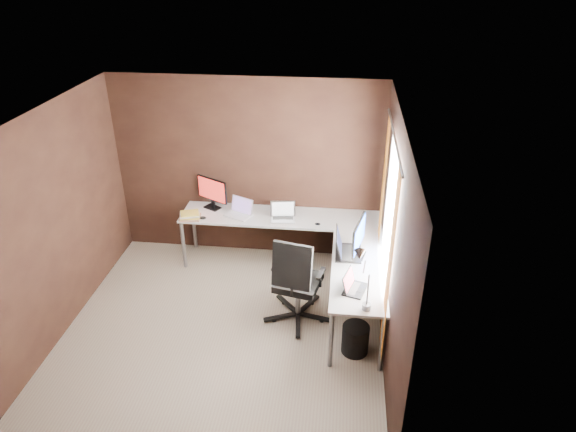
{
  "coord_description": "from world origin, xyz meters",
  "views": [
    {
      "loc": [
        1.26,
        -4.46,
        3.96
      ],
      "look_at": [
        0.64,
        0.95,
        1.03
      ],
      "focal_mm": 32.0,
      "sensor_mm": 36.0,
      "label": 1
    }
  ],
  "objects_px": {
    "laptop_black_small": "(353,286)",
    "laptop_black_big": "(345,249)",
    "desk_lamp": "(362,272)",
    "book_stack": "(190,216)",
    "laptop_silver": "(283,215)",
    "office_chair": "(297,296)",
    "monitor_right": "(359,236)",
    "laptop_white": "(240,211)",
    "monitor_left": "(212,191)",
    "wastebasket": "(355,339)",
    "drawer_pedestal": "(350,262)"
  },
  "relations": [
    {
      "from": "wastebasket",
      "to": "monitor_left",
      "type": "bearing_deg",
      "value": 137.59
    },
    {
      "from": "drawer_pedestal",
      "to": "wastebasket",
      "type": "bearing_deg",
      "value": -86.94
    },
    {
      "from": "laptop_black_big",
      "to": "book_stack",
      "type": "bearing_deg",
      "value": 71.87
    },
    {
      "from": "monitor_right",
      "to": "laptop_silver",
      "type": "height_order",
      "value": "monitor_right"
    },
    {
      "from": "laptop_black_big",
      "to": "desk_lamp",
      "type": "height_order",
      "value": "desk_lamp"
    },
    {
      "from": "monitor_right",
      "to": "laptop_black_big",
      "type": "distance_m",
      "value": 0.25
    },
    {
      "from": "laptop_black_small",
      "to": "wastebasket",
      "type": "bearing_deg",
      "value": -136.33
    },
    {
      "from": "laptop_white",
      "to": "office_chair",
      "type": "relative_size",
      "value": 0.36
    },
    {
      "from": "monitor_right",
      "to": "office_chair",
      "type": "distance_m",
      "value": 0.99
    },
    {
      "from": "drawer_pedestal",
      "to": "laptop_white",
      "type": "xyz_separation_m",
      "value": [
        -1.5,
        0.33,
        0.48
      ]
    },
    {
      "from": "monitor_left",
      "to": "wastebasket",
      "type": "xyz_separation_m",
      "value": [
        1.97,
        -1.8,
        -0.8
      ]
    },
    {
      "from": "laptop_white",
      "to": "book_stack",
      "type": "distance_m",
      "value": 0.66
    },
    {
      "from": "laptop_black_small",
      "to": "desk_lamp",
      "type": "height_order",
      "value": "desk_lamp"
    },
    {
      "from": "laptop_black_small",
      "to": "laptop_black_big",
      "type": "bearing_deg",
      "value": 24.35
    },
    {
      "from": "laptop_black_big",
      "to": "office_chair",
      "type": "distance_m",
      "value": 0.78
    },
    {
      "from": "monitor_left",
      "to": "desk_lamp",
      "type": "bearing_deg",
      "value": -15.27
    },
    {
      "from": "monitor_right",
      "to": "office_chair",
      "type": "bearing_deg",
      "value": 128.84
    },
    {
      "from": "drawer_pedestal",
      "to": "book_stack",
      "type": "distance_m",
      "value": 2.19
    },
    {
      "from": "drawer_pedestal",
      "to": "laptop_white",
      "type": "height_order",
      "value": "laptop_white"
    },
    {
      "from": "drawer_pedestal",
      "to": "desk_lamp",
      "type": "relative_size",
      "value": 0.94
    },
    {
      "from": "wastebasket",
      "to": "drawer_pedestal",
      "type": "bearing_deg",
      "value": 93.06
    },
    {
      "from": "office_chair",
      "to": "wastebasket",
      "type": "height_order",
      "value": "office_chair"
    },
    {
      "from": "laptop_black_small",
      "to": "monitor_left",
      "type": "bearing_deg",
      "value": 65.48
    },
    {
      "from": "wastebasket",
      "to": "laptop_black_big",
      "type": "bearing_deg",
      "value": 100.83
    },
    {
      "from": "monitor_right",
      "to": "laptop_black_big",
      "type": "height_order",
      "value": "monitor_right"
    },
    {
      "from": "laptop_black_small",
      "to": "book_stack",
      "type": "xyz_separation_m",
      "value": [
        -2.13,
        1.33,
        -0.0
      ]
    },
    {
      "from": "book_stack",
      "to": "laptop_silver",
      "type": "bearing_deg",
      "value": 6.46
    },
    {
      "from": "office_chair",
      "to": "monitor_right",
      "type": "bearing_deg",
      "value": 37.93
    },
    {
      "from": "book_stack",
      "to": "office_chair",
      "type": "height_order",
      "value": "office_chair"
    },
    {
      "from": "laptop_white",
      "to": "laptop_silver",
      "type": "relative_size",
      "value": 1.14
    },
    {
      "from": "office_chair",
      "to": "desk_lamp",
      "type": "bearing_deg",
      "value": -28.78
    },
    {
      "from": "laptop_white",
      "to": "laptop_black_big",
      "type": "xyz_separation_m",
      "value": [
        1.41,
        -0.81,
        0.01
      ]
    },
    {
      "from": "monitor_right",
      "to": "book_stack",
      "type": "height_order",
      "value": "monitor_right"
    },
    {
      "from": "drawer_pedestal",
      "to": "laptop_white",
      "type": "distance_m",
      "value": 1.6
    },
    {
      "from": "drawer_pedestal",
      "to": "laptop_silver",
      "type": "distance_m",
      "value": 1.07
    },
    {
      "from": "monitor_right",
      "to": "desk_lamp",
      "type": "relative_size",
      "value": 0.85
    },
    {
      "from": "book_stack",
      "to": "wastebasket",
      "type": "height_order",
      "value": "book_stack"
    },
    {
      "from": "monitor_left",
      "to": "wastebasket",
      "type": "relative_size",
      "value": 1.32
    },
    {
      "from": "laptop_silver",
      "to": "laptop_black_small",
      "type": "xyz_separation_m",
      "value": [
        0.92,
        -1.47,
        -0.0
      ]
    },
    {
      "from": "drawer_pedestal",
      "to": "monitor_left",
      "type": "distance_m",
      "value": 2.07
    },
    {
      "from": "desk_lamp",
      "to": "laptop_black_small",
      "type": "bearing_deg",
      "value": 81.99
    },
    {
      "from": "drawer_pedestal",
      "to": "laptop_black_big",
      "type": "xyz_separation_m",
      "value": [
        -0.09,
        -0.48,
        0.49
      ]
    },
    {
      "from": "laptop_white",
      "to": "laptop_black_small",
      "type": "bearing_deg",
      "value": -20.34
    },
    {
      "from": "drawer_pedestal",
      "to": "laptop_black_small",
      "type": "xyz_separation_m",
      "value": [
        0.01,
        -1.18,
        0.47
      ]
    },
    {
      "from": "monitor_left",
      "to": "book_stack",
      "type": "bearing_deg",
      "value": -94.91
    },
    {
      "from": "laptop_black_small",
      "to": "desk_lamp",
      "type": "xyz_separation_m",
      "value": [
        0.07,
        -0.25,
        0.36
      ]
    },
    {
      "from": "drawer_pedestal",
      "to": "laptop_black_big",
      "type": "height_order",
      "value": "laptop_black_big"
    },
    {
      "from": "monitor_right",
      "to": "laptop_silver",
      "type": "relative_size",
      "value": 1.55
    },
    {
      "from": "laptop_silver",
      "to": "desk_lamp",
      "type": "bearing_deg",
      "value": -67.31
    },
    {
      "from": "monitor_left",
      "to": "laptop_black_big",
      "type": "height_order",
      "value": "monitor_left"
    }
  ]
}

